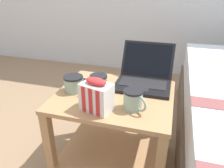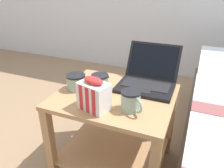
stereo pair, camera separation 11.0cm
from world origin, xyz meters
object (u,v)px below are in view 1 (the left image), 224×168
object	(u,v)px
mug_front_left	(133,99)
mug_mid_center	(74,83)
snack_bag	(96,96)
laptop	(144,77)
cell_phone	(92,80)
mug_front_right	(98,83)

from	to	relation	value
mug_front_left	mug_mid_center	distance (m)	0.36
mug_front_left	snack_bag	world-z (taller)	snack_bag
laptop	mug_front_left	size ratio (longest dim) A/B	2.78
mug_front_left	cell_phone	xyz separation A→B (m)	(-0.30, 0.24, -0.05)
laptop	mug_front_left	xyz separation A→B (m)	(-0.01, -0.29, 0.01)
mug_mid_center	mug_front_right	bearing A→B (deg)	6.66
mug_front_right	cell_phone	size ratio (longest dim) A/B	0.66
mug_front_left	snack_bag	bearing A→B (deg)	-161.23
laptop	snack_bag	size ratio (longest dim) A/B	2.05
mug_mid_center	snack_bag	size ratio (longest dim) A/B	0.85
mug_front_right	mug_mid_center	bearing A→B (deg)	-173.34
laptop	mug_mid_center	distance (m)	0.40
mug_front_right	cell_phone	bearing A→B (deg)	123.54
laptop	snack_bag	xyz separation A→B (m)	(-0.17, -0.35, 0.03)
mug_front_left	mug_front_right	world-z (taller)	mug_front_right
mug_front_left	snack_bag	xyz separation A→B (m)	(-0.16, -0.06, 0.02)
mug_mid_center	cell_phone	bearing A→B (deg)	74.97
mug_mid_center	snack_bag	bearing A→B (deg)	-38.68
laptop	mug_front_left	distance (m)	0.29
snack_bag	cell_phone	xyz separation A→B (m)	(-0.14, 0.30, -0.07)
mug_front_left	cell_phone	size ratio (longest dim) A/B	0.69
cell_phone	mug_front_left	bearing A→B (deg)	-38.57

